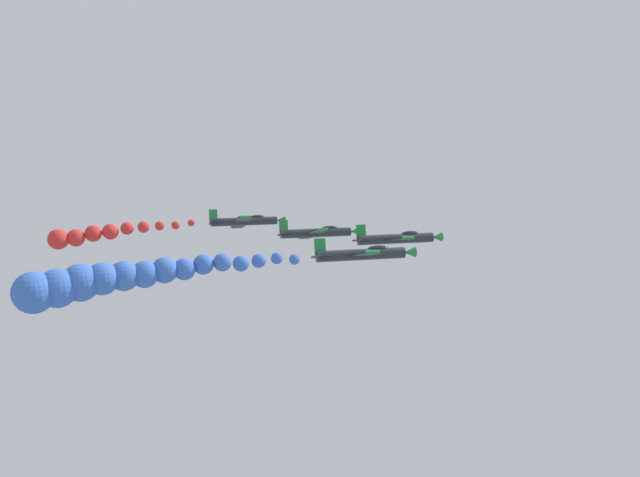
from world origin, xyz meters
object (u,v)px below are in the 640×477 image
object	(u,v)px
airplane_left_inner	(317,233)
airplane_lead	(397,239)
airplane_left_outer	(245,221)
airplane_right_inner	(363,254)

from	to	relation	value
airplane_left_inner	airplane_lead	bearing A→B (deg)	36.23
airplane_left_inner	airplane_left_outer	xyz separation A→B (m)	(-8.80, -7.84, 0.60)
airplane_left_inner	airplane_right_inner	bearing A→B (deg)	-0.14
airplane_right_inner	airplane_left_inner	bearing A→B (deg)	179.86
airplane_lead	airplane_right_inner	world-z (taller)	airplane_right_inner
airplane_lead	airplane_right_inner	size ratio (longest dim) A/B	1.00
airplane_lead	airplane_right_inner	bearing A→B (deg)	-39.30
airplane_lead	airplane_left_outer	xyz separation A→B (m)	(-18.30, -14.80, 0.17)
airplane_left_inner	airplane_left_outer	distance (m)	11.81
airplane_lead	airplane_left_outer	size ratio (longest dim) A/B	1.00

